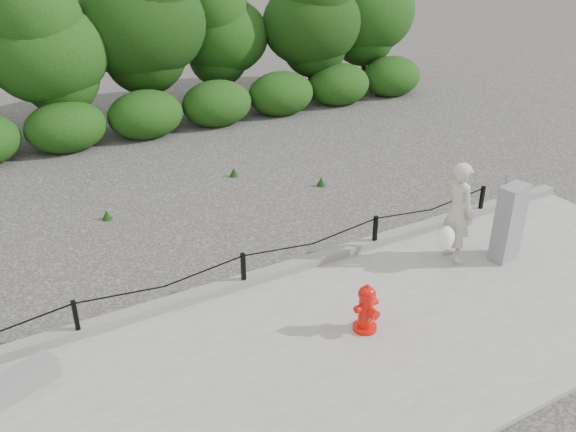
% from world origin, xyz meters
% --- Properties ---
extents(ground, '(90.00, 90.00, 0.00)m').
position_xyz_m(ground, '(0.00, 0.00, 0.00)').
color(ground, '#2D2B28').
rests_on(ground, ground).
extents(sidewalk, '(14.00, 4.00, 0.08)m').
position_xyz_m(sidewalk, '(0.00, -2.00, 0.04)').
color(sidewalk, gray).
rests_on(sidewalk, ground).
extents(curb, '(14.00, 0.22, 0.14)m').
position_xyz_m(curb, '(0.00, 0.05, 0.15)').
color(curb, slate).
rests_on(curb, sidewalk).
extents(chain_barrier, '(10.06, 0.06, 0.60)m').
position_xyz_m(chain_barrier, '(0.00, 0.00, 0.46)').
color(chain_barrier, black).
rests_on(chain_barrier, sidewalk).
extents(treeline, '(20.49, 3.52, 4.68)m').
position_xyz_m(treeline, '(0.21, 8.94, 2.52)').
color(treeline, black).
rests_on(treeline, ground).
extents(fire_hydrant, '(0.39, 0.40, 0.73)m').
position_xyz_m(fire_hydrant, '(1.00, -1.79, 0.43)').
color(fire_hydrant, red).
rests_on(fire_hydrant, sidewalk).
extents(pedestrian, '(0.74, 0.66, 1.72)m').
position_xyz_m(pedestrian, '(3.39, -0.95, 0.92)').
color(pedestrian, '#B1AE98').
rests_on(pedestrian, sidewalk).
extents(concrete_block, '(0.93, 0.59, 0.28)m').
position_xyz_m(concrete_block, '(-3.33, -0.68, 0.22)').
color(concrete_block, slate).
rests_on(concrete_block, sidewalk).
extents(utility_cabinet, '(0.55, 0.41, 1.46)m').
position_xyz_m(utility_cabinet, '(4.16, -1.36, 0.74)').
color(utility_cabinet, gray).
rests_on(utility_cabinet, sidewalk).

